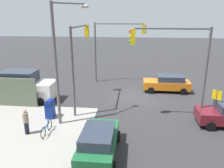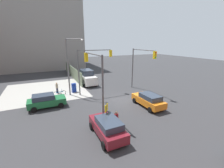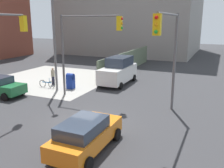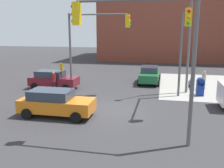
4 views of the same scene
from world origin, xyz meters
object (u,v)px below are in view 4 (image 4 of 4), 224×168
at_px(pedestrian_waiting, 204,80).
at_px(bicycle_leaning_on_fence, 190,85).
at_px(street_lamp_corner, 187,36).
at_px(pedestrian_crossing, 54,81).
at_px(traffic_signal_se_corner, 144,42).
at_px(coupe_maroon, 53,79).
at_px(coupe_orange, 55,103).
at_px(hatchback_green, 149,75).
at_px(traffic_signal_nw_corner, 93,37).
at_px(traffic_signal_ne_corner, 183,38).
at_px(mailbox_blue, 200,86).

relative_size(pedestrian_waiting, bicycle_leaning_on_fence, 0.95).
distance_m(street_lamp_corner, pedestrian_crossing, 11.53).
relative_size(traffic_signal_se_corner, coupe_maroon, 1.53).
relative_size(coupe_orange, pedestrian_waiting, 2.68).
height_order(hatchback_green, pedestrian_waiting, pedestrian_waiting).
xyz_separation_m(traffic_signal_se_corner, hatchback_green, (-0.47, 13.64, -3.79)).
height_order(coupe_maroon, coupe_orange, same).
xyz_separation_m(hatchback_green, pedestrian_waiting, (4.87, -1.74, 0.02)).
xyz_separation_m(traffic_signal_nw_corner, coupe_maroon, (-3.84, 0.39, -3.77)).
xyz_separation_m(traffic_signal_se_corner, pedestrian_waiting, (4.40, 11.90, -3.77)).
bearing_deg(pedestrian_waiting, traffic_signal_ne_corner, 56.04).
bearing_deg(coupe_orange, mailbox_blue, 36.78).
distance_m(hatchback_green, pedestrian_waiting, 5.17).
height_order(street_lamp_corner, bicycle_leaning_on_fence, street_lamp_corner).
height_order(traffic_signal_ne_corner, coupe_orange, traffic_signal_ne_corner).
xyz_separation_m(traffic_signal_se_corner, coupe_orange, (-5.47, 2.57, -3.79)).
bearing_deg(bicycle_leaning_on_fence, coupe_orange, -133.53).
xyz_separation_m(traffic_signal_ne_corner, mailbox_blue, (1.70, 2.53, -3.86)).
height_order(coupe_orange, bicycle_leaning_on_fence, coupe_orange).
relative_size(traffic_signal_se_corner, mailbox_blue, 4.55).
bearing_deg(pedestrian_waiting, pedestrian_crossing, 7.01).
distance_m(hatchback_green, bicycle_leaning_on_fence, 4.18).
bearing_deg(street_lamp_corner, traffic_signal_nw_corner, -172.17).
distance_m(traffic_signal_se_corner, bicycle_leaning_on_fence, 12.86).
relative_size(mailbox_blue, pedestrian_crossing, 0.82).
bearing_deg(street_lamp_corner, mailbox_blue, -22.92).
bearing_deg(bicycle_leaning_on_fence, pedestrian_crossing, -163.41).
distance_m(traffic_signal_ne_corner, hatchback_green, 8.08).
bearing_deg(pedestrian_waiting, hatchback_green, -28.54).
xyz_separation_m(traffic_signal_se_corner, mailbox_blue, (3.80, 9.50, -3.87)).
xyz_separation_m(traffic_signal_se_corner, traffic_signal_ne_corner, (2.10, 6.97, -0.01)).
relative_size(traffic_signal_se_corner, street_lamp_corner, 0.81).
xyz_separation_m(traffic_signal_ne_corner, pedestrian_crossing, (-10.30, 1.33, -3.71)).
bearing_deg(hatchback_green, pedestrian_waiting, -19.61).
relative_size(street_lamp_corner, mailbox_blue, 5.59).
height_order(traffic_signal_se_corner, mailbox_blue, traffic_signal_se_corner).
height_order(traffic_signal_se_corner, street_lamp_corner, street_lamp_corner).
bearing_deg(traffic_signal_nw_corner, bicycle_leaning_on_fence, 18.36).
xyz_separation_m(traffic_signal_ne_corner, pedestrian_waiting, (2.30, 4.93, -3.76)).
xyz_separation_m(traffic_signal_se_corner, coupe_maroon, (-8.77, 9.39, -3.79)).
relative_size(traffic_signal_nw_corner, coupe_maroon, 1.53).
bearing_deg(hatchback_green, coupe_orange, -114.32).
distance_m(coupe_maroon, bicycle_leaning_on_fence, 12.20).
bearing_deg(traffic_signal_se_corner, mailbox_blue, 68.20).
bearing_deg(street_lamp_corner, bicycle_leaning_on_fence, 68.69).
bearing_deg(bicycle_leaning_on_fence, pedestrian_waiting, 9.62).
relative_size(traffic_signal_ne_corner, coupe_maroon, 1.53).
bearing_deg(pedestrian_waiting, coupe_orange, 34.46).
bearing_deg(street_lamp_corner, traffic_signal_se_corner, -104.26).
bearing_deg(traffic_signal_nw_corner, pedestrian_waiting, 17.27).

